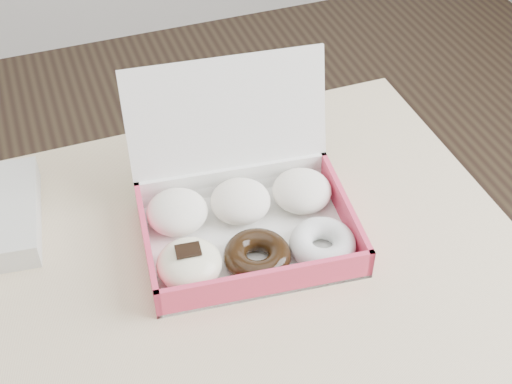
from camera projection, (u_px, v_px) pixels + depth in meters
name	position (u px, v px, depth m)	size (l,w,h in m)	color
table	(113.00, 376.00, 0.94)	(1.20, 0.80, 0.75)	tan
donut_box	(244.00, 215.00, 1.00)	(0.32, 0.29, 0.21)	white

